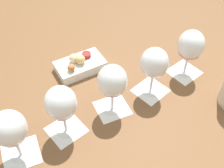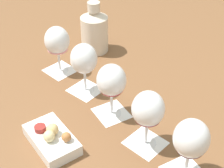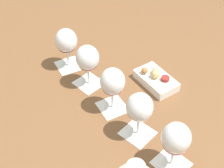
% 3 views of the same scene
% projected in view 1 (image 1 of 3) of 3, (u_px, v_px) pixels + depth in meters
% --- Properties ---
extents(ground_plane, '(8.00, 8.00, 0.00)m').
position_uv_depth(ground_plane, '(112.00, 108.00, 0.89)').
color(ground_plane, brown).
extents(tasting_card_0, '(0.11, 0.11, 0.00)m').
position_uv_depth(tasting_card_0, '(184.00, 72.00, 1.01)').
color(tasting_card_0, white).
rests_on(tasting_card_0, ground_plane).
extents(tasting_card_1, '(0.11, 0.10, 0.00)m').
position_uv_depth(tasting_card_1, '(150.00, 90.00, 0.94)').
color(tasting_card_1, white).
rests_on(tasting_card_1, ground_plane).
extents(tasting_card_2, '(0.13, 0.13, 0.00)m').
position_uv_depth(tasting_card_2, '(112.00, 108.00, 0.89)').
color(tasting_card_2, white).
rests_on(tasting_card_2, ground_plane).
extents(tasting_card_3, '(0.11, 0.11, 0.00)m').
position_uv_depth(tasting_card_3, '(66.00, 130.00, 0.84)').
color(tasting_card_3, white).
rests_on(tasting_card_3, ground_plane).
extents(tasting_card_4, '(0.13, 0.13, 0.00)m').
position_uv_depth(tasting_card_4, '(21.00, 154.00, 0.78)').
color(tasting_card_4, white).
rests_on(tasting_card_4, ground_plane).
extents(wine_glass_0, '(0.09, 0.09, 0.17)m').
position_uv_depth(wine_glass_0, '(191.00, 46.00, 0.92)').
color(wine_glass_0, white).
rests_on(wine_glass_0, tasting_card_0).
extents(wine_glass_1, '(0.09, 0.09, 0.17)m').
position_uv_depth(wine_glass_1, '(154.00, 65.00, 0.86)').
color(wine_glass_1, white).
rests_on(wine_glass_1, tasting_card_1).
extents(wine_glass_2, '(0.09, 0.09, 0.17)m').
position_uv_depth(wine_glass_2, '(112.00, 83.00, 0.81)').
color(wine_glass_2, white).
rests_on(wine_glass_2, tasting_card_2).
extents(wine_glass_3, '(0.09, 0.09, 0.17)m').
position_uv_depth(wine_glass_3, '(61.00, 105.00, 0.75)').
color(wine_glass_3, white).
rests_on(wine_glass_3, tasting_card_3).
extents(wine_glass_4, '(0.09, 0.09, 0.17)m').
position_uv_depth(wine_glass_4, '(10.00, 130.00, 0.69)').
color(wine_glass_4, white).
rests_on(wine_glass_4, tasting_card_4).
extents(snack_dish, '(0.19, 0.15, 0.07)m').
position_uv_depth(snack_dish, '(80.00, 65.00, 1.00)').
color(snack_dish, white).
rests_on(snack_dish, ground_plane).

